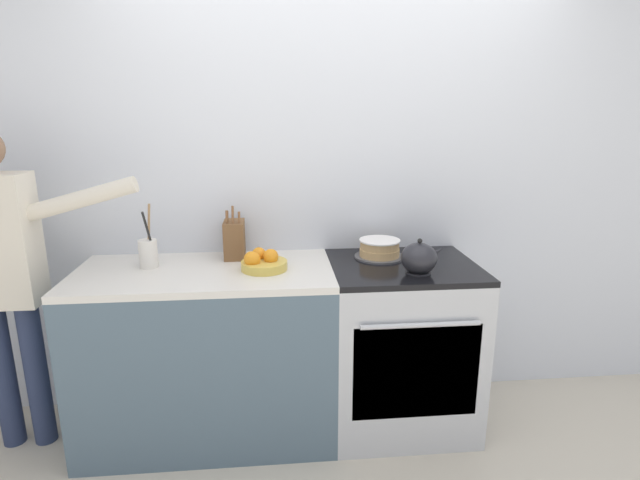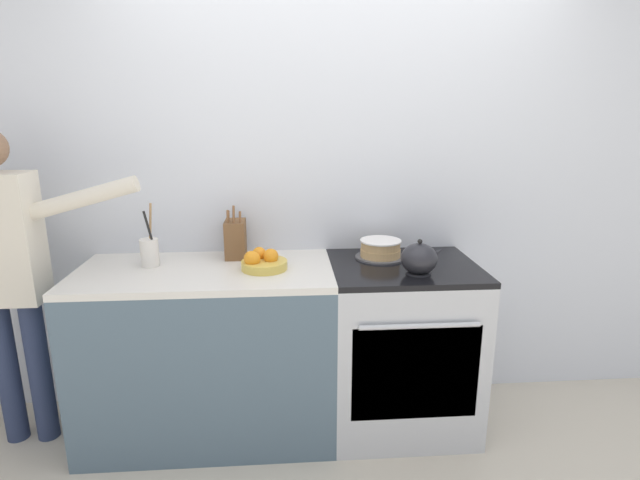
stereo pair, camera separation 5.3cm
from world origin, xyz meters
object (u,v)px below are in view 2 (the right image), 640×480
Objects in this scene: layer_cake at (380,249)px; tea_kettle at (419,259)px; utensil_crock at (150,251)px; stove_range at (401,345)px; person_baker at (8,264)px; knife_block at (235,239)px; fruit_bowl at (262,262)px.

layer_cake is 0.31m from tea_kettle.
stove_range is at bearing -3.38° from utensil_crock.
person_baker is (-1.89, -0.13, 0.00)m from layer_cake.
tea_kettle is 0.75× the size of knife_block.
knife_block is 0.45m from utensil_crock.
layer_cake is 0.17× the size of person_baker.
tea_kettle is 1.00m from knife_block.
tea_kettle is at bearing -76.29° from stove_range.
stove_range is at bearing 1.66° from fruit_bowl.
person_baker is at bearing 179.26° from fruit_bowl.
person_baker is (-1.10, -0.21, -0.05)m from knife_block.
utensil_crock is 0.59m from fruit_bowl.
stove_range is 1.43m from utensil_crock.
stove_range is 0.56m from tea_kettle.
layer_cake is 0.92× the size of knife_block.
stove_range is 1.08m from knife_block.
knife_block is (-0.93, 0.36, 0.03)m from tea_kettle.
stove_range is 2.06m from person_baker.
person_baker reaches higher than tea_kettle.
tea_kettle is 0.13× the size of person_baker.
layer_cake is at bearing 128.72° from stove_range.
knife_block is 0.18× the size of person_baker.
tea_kettle is 0.79m from fruit_bowl.
tea_kettle is at bearing -9.54° from utensil_crock.
knife_block is (-0.79, 0.08, 0.06)m from layer_cake.
knife_block reaches higher than tea_kettle.
tea_kettle is 0.94× the size of fruit_bowl.
knife_block reaches higher than fruit_bowl.
person_baker reaches higher than knife_block.
layer_cake is at bearing 13.21° from fruit_bowl.
fruit_bowl is at bearing -0.34° from person_baker.
utensil_crock is (-0.43, -0.13, -0.03)m from knife_block.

